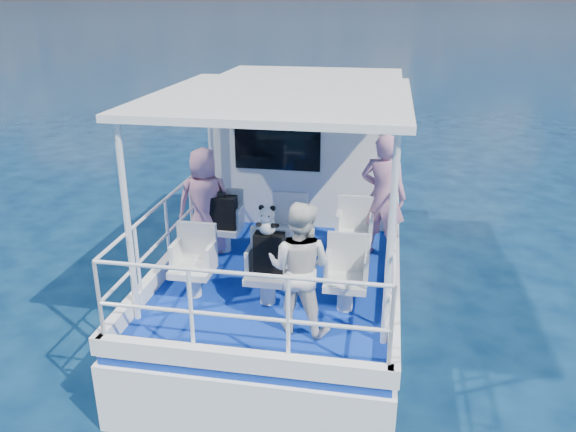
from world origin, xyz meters
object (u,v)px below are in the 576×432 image
object	(u,v)px
passenger_port_fwd	(205,202)
passenger_stbd_aft	(299,268)
backpack_center	(269,254)
panda	(267,220)

from	to	relation	value
passenger_port_fwd	passenger_stbd_aft	distance (m)	2.32
passenger_port_fwd	backpack_center	distance (m)	1.71
passenger_stbd_aft	backpack_center	size ratio (longest dim) A/B	2.87
backpack_center	panda	size ratio (longest dim) A/B	1.49
backpack_center	panda	xyz separation A→B (m)	(-0.02, -0.01, 0.42)
passenger_stbd_aft	panda	xyz separation A→B (m)	(-0.43, 0.44, 0.33)
passenger_stbd_aft	backpack_center	bearing A→B (deg)	-37.19
passenger_port_fwd	panda	bearing A→B (deg)	113.15
passenger_stbd_aft	backpack_center	world-z (taller)	passenger_stbd_aft
passenger_port_fwd	backpack_center	xyz separation A→B (m)	(1.16, -1.25, -0.11)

